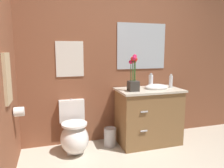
{
  "coord_description": "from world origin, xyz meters",
  "views": [
    {
      "loc": [
        -1.01,
        -1.51,
        1.39
      ],
      "look_at": [
        -0.18,
        1.21,
        0.93
      ],
      "focal_mm": 33.89,
      "sensor_mm": 36.0,
      "label": 1
    }
  ],
  "objects_px": {
    "toilet": "(74,134)",
    "lotion_bottle": "(151,81)",
    "flower_vase": "(133,78)",
    "toilet_paper_roll": "(19,112)",
    "trash_bin": "(110,137)",
    "hanging_towel": "(7,78)",
    "vanity_cabinet": "(148,115)",
    "soap_bottle": "(171,81)",
    "wall_poster": "(70,59)",
    "wall_mirror": "(142,46)"
  },
  "relations": [
    {
      "from": "vanity_cabinet",
      "to": "lotion_bottle",
      "type": "xyz_separation_m",
      "value": [
        0.07,
        0.09,
        0.5
      ]
    },
    {
      "from": "toilet",
      "to": "soap_bottle",
      "type": "relative_size",
      "value": 3.32
    },
    {
      "from": "toilet",
      "to": "wall_poster",
      "type": "relative_size",
      "value": 1.38
    },
    {
      "from": "toilet",
      "to": "soap_bottle",
      "type": "distance_m",
      "value": 1.62
    },
    {
      "from": "soap_bottle",
      "to": "hanging_towel",
      "type": "distance_m",
      "value": 2.23
    },
    {
      "from": "flower_vase",
      "to": "vanity_cabinet",
      "type": "bearing_deg",
      "value": 13.89
    },
    {
      "from": "wall_poster",
      "to": "toilet_paper_roll",
      "type": "distance_m",
      "value": 0.99
    },
    {
      "from": "toilet",
      "to": "wall_poster",
      "type": "height_order",
      "value": "wall_poster"
    },
    {
      "from": "toilet",
      "to": "lotion_bottle",
      "type": "height_order",
      "value": "lotion_bottle"
    },
    {
      "from": "toilet",
      "to": "lotion_bottle",
      "type": "relative_size",
      "value": 3.11
    },
    {
      "from": "lotion_bottle",
      "to": "hanging_towel",
      "type": "relative_size",
      "value": 0.43
    },
    {
      "from": "toilet_paper_roll",
      "to": "vanity_cabinet",
      "type": "bearing_deg",
      "value": 5.52
    },
    {
      "from": "toilet",
      "to": "wall_poster",
      "type": "distance_m",
      "value": 1.06
    },
    {
      "from": "vanity_cabinet",
      "to": "wall_mirror",
      "type": "relative_size",
      "value": 1.26
    },
    {
      "from": "soap_bottle",
      "to": "toilet_paper_roll",
      "type": "relative_size",
      "value": 1.89
    },
    {
      "from": "flower_vase",
      "to": "wall_poster",
      "type": "relative_size",
      "value": 1.02
    },
    {
      "from": "lotion_bottle",
      "to": "trash_bin",
      "type": "relative_size",
      "value": 0.82
    },
    {
      "from": "flower_vase",
      "to": "wall_mirror",
      "type": "relative_size",
      "value": 0.64
    },
    {
      "from": "flower_vase",
      "to": "soap_bottle",
      "type": "bearing_deg",
      "value": 7.09
    },
    {
      "from": "trash_bin",
      "to": "vanity_cabinet",
      "type": "bearing_deg",
      "value": -4.46
    },
    {
      "from": "vanity_cabinet",
      "to": "flower_vase",
      "type": "bearing_deg",
      "value": -166.11
    },
    {
      "from": "trash_bin",
      "to": "hanging_towel",
      "type": "height_order",
      "value": "hanging_towel"
    },
    {
      "from": "flower_vase",
      "to": "toilet_paper_roll",
      "type": "relative_size",
      "value": 4.62
    },
    {
      "from": "vanity_cabinet",
      "to": "hanging_towel",
      "type": "distance_m",
      "value": 1.98
    },
    {
      "from": "vanity_cabinet",
      "to": "lotion_bottle",
      "type": "height_order",
      "value": "lotion_bottle"
    },
    {
      "from": "lotion_bottle",
      "to": "wall_mirror",
      "type": "xyz_separation_m",
      "value": [
        -0.07,
        0.2,
        0.52
      ]
    },
    {
      "from": "lotion_bottle",
      "to": "toilet_paper_roll",
      "type": "distance_m",
      "value": 1.86
    },
    {
      "from": "hanging_towel",
      "to": "toilet",
      "type": "bearing_deg",
      "value": 32.09
    },
    {
      "from": "soap_bottle",
      "to": "wall_poster",
      "type": "relative_size",
      "value": 0.42
    },
    {
      "from": "soap_bottle",
      "to": "trash_bin",
      "type": "distance_m",
      "value": 1.23
    },
    {
      "from": "lotion_bottle",
      "to": "hanging_towel",
      "type": "bearing_deg",
      "value": -164.89
    },
    {
      "from": "flower_vase",
      "to": "soap_bottle",
      "type": "relative_size",
      "value": 2.44
    },
    {
      "from": "trash_bin",
      "to": "wall_mirror",
      "type": "xyz_separation_m",
      "value": [
        0.59,
        0.25,
        1.31
      ]
    },
    {
      "from": "lotion_bottle",
      "to": "trash_bin",
      "type": "height_order",
      "value": "lotion_bottle"
    },
    {
      "from": "toilet",
      "to": "toilet_paper_roll",
      "type": "relative_size",
      "value": 6.27
    },
    {
      "from": "hanging_towel",
      "to": "toilet_paper_roll",
      "type": "xyz_separation_m",
      "value": [
        0.06,
        0.24,
        -0.43
      ]
    },
    {
      "from": "soap_bottle",
      "to": "lotion_bottle",
      "type": "relative_size",
      "value": 0.94
    },
    {
      "from": "wall_poster",
      "to": "wall_mirror",
      "type": "relative_size",
      "value": 0.63
    },
    {
      "from": "toilet",
      "to": "soap_bottle",
      "type": "xyz_separation_m",
      "value": [
        1.47,
        -0.02,
        0.68
      ]
    },
    {
      "from": "hanging_towel",
      "to": "wall_mirror",
      "type": "bearing_deg",
      "value": 21.37
    },
    {
      "from": "vanity_cabinet",
      "to": "flower_vase",
      "type": "relative_size",
      "value": 1.98
    },
    {
      "from": "trash_bin",
      "to": "hanging_towel",
      "type": "bearing_deg",
      "value": -159.4
    },
    {
      "from": "vanity_cabinet",
      "to": "flower_vase",
      "type": "xyz_separation_m",
      "value": [
        -0.28,
        -0.07,
        0.59
      ]
    },
    {
      "from": "wall_poster",
      "to": "hanging_towel",
      "type": "xyz_separation_m",
      "value": [
        -0.7,
        -0.71,
        -0.16
      ]
    },
    {
      "from": "wall_poster",
      "to": "toilet_paper_roll",
      "type": "relative_size",
      "value": 4.55
    },
    {
      "from": "trash_bin",
      "to": "toilet_paper_roll",
      "type": "xyz_separation_m",
      "value": [
        -1.17,
        -0.22,
        0.54
      ]
    },
    {
      "from": "wall_mirror",
      "to": "toilet",
      "type": "bearing_deg",
      "value": -166.42
    },
    {
      "from": "trash_bin",
      "to": "toilet",
      "type": "bearing_deg",
      "value": -177.87
    },
    {
      "from": "soap_bottle",
      "to": "wall_poster",
      "type": "xyz_separation_m",
      "value": [
        -1.47,
        0.28,
        0.34
      ]
    },
    {
      "from": "hanging_towel",
      "to": "toilet_paper_roll",
      "type": "height_order",
      "value": "hanging_towel"
    }
  ]
}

